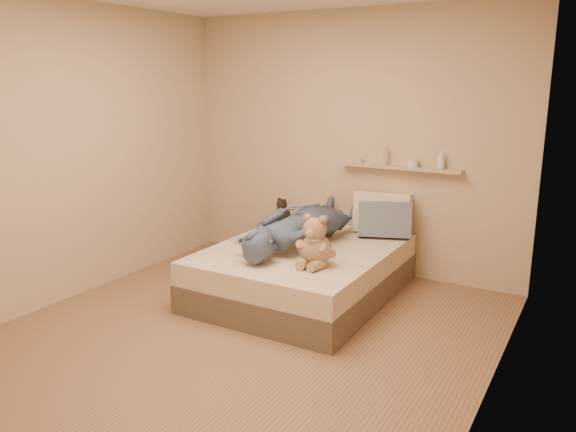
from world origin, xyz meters
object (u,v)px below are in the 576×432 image
Objects in this scene: teddy_bear at (315,245)px; game_console at (244,242)px; wall_shelf at (399,168)px; dark_plush at (282,212)px; person at (301,224)px; pillow_cream at (382,213)px; bed at (303,271)px; pillow_grey at (385,220)px.

game_console is at bearing -171.21° from teddy_bear.
game_console is 0.64m from teddy_bear.
wall_shelf reaches higher than game_console.
wall_shelf is at bearing 58.69° from game_console.
person reaches higher than dark_plush.
dark_plush is 0.22× the size of wall_shelf.
wall_shelf is (0.13, 0.08, 0.45)m from pillow_cream.
pillow_grey is at bearing 53.68° from bed.
game_console is 0.36× the size of teddy_bear.
person is (-0.58, -0.62, 0.02)m from pillow_grey.
wall_shelf is (0.23, 1.31, 0.47)m from teddy_bear.
wall_shelf is (0.55, 0.91, 0.88)m from bed.
wall_shelf reaches higher than person.
dark_plush is at bearing -172.06° from pillow_cream.
pillow_grey reaches higher than game_console.
bed is 1.18× the size of person.
pillow_grey reaches higher than bed.
bed is at bearing -117.11° from pillow_cream.
wall_shelf is (0.86, 1.41, 0.52)m from game_console.
teddy_bear is at bearing 8.79° from game_console.
teddy_bear reaches higher than pillow_cream.
person reaches higher than game_console.
wall_shelf is (1.18, 0.23, 0.54)m from dark_plush.
person is at bearing -123.02° from pillow_cream.
pillow_cream is at bearing 85.29° from teddy_bear.
bed is 12.17× the size of game_console.
bed is at bearing 138.05° from person.
teddy_bear is 0.86× the size of pillow_grey.
pillow_grey is (0.82, 1.19, 0.04)m from game_console.
bed is at bearing -121.18° from wall_shelf.
pillow_grey is at bearing -101.03° from wall_shelf.
bed is 0.99m from dark_plush.
game_console is 0.28× the size of pillow_cream.
person is (-0.49, -0.76, -0.01)m from pillow_cream.
pillow_cream reaches higher than dark_plush.
pillow_grey is (1.14, 0.01, 0.06)m from dark_plush.
wall_shelf is at bearing 10.85° from dark_plush.
game_console is 1.52m from pillow_cream.
person is at bearing 67.31° from game_console.
person is 1.34× the size of wall_shelf.
pillow_cream is 0.47m from wall_shelf.
teddy_bear is at bearing -99.54° from pillow_grey.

